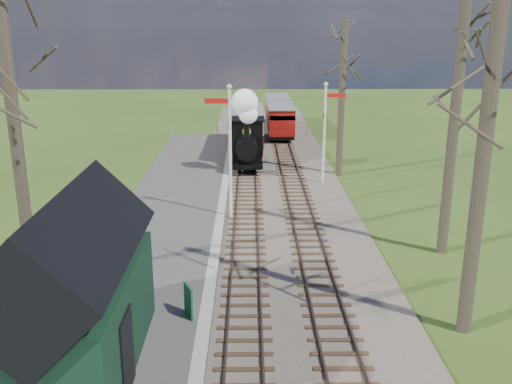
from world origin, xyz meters
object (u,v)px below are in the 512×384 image
station_shed (72,294)px  person (138,312)px  red_carriage_b (277,110)px  sign_board (189,301)px  locomotive (247,134)px  red_carriage_a (281,120)px  semaphore_far (326,126)px  bench (115,374)px  coach (247,126)px  semaphore_near (229,143)px

station_shed → person: bearing=54.5°
red_carriage_b → sign_board: (-4.29, -34.01, -0.77)m
locomotive → person: (-3.06, -19.57, -1.47)m
red_carriage_a → sign_board: (-4.29, -28.51, -0.77)m
semaphore_far → bench: size_ratio=4.08×
coach → red_carriage_b: 9.60m
semaphore_near → person: 10.90m
red_carriage_a → red_carriage_b: 5.50m
station_shed → sign_board: 4.00m
sign_board → semaphore_far: bearing=68.5°
station_shed → semaphore_near: size_ratio=1.01×
station_shed → red_carriage_b: station_shed is taller
red_carriage_a → sign_board: red_carriage_a is taller
semaphore_near → locomotive: bearing=85.3°
bench → red_carriage_b: bearing=81.3°
person → bench: bearing=154.5°
semaphore_far → locomotive: bearing=143.1°
semaphore_near → station_shed: bearing=-106.4°
coach → bench: bearing=-96.3°
semaphore_far → locomotive: size_ratio=1.15×
coach → sign_board: 24.85m
person → sign_board: bearing=-81.7°
red_carriage_a → semaphore_far: bearing=-82.3°
coach → semaphore_far: bearing=-65.0°
semaphore_far → bench: (-7.51, -18.93, -2.78)m
semaphore_near → semaphore_far: bearing=49.4°
station_shed → semaphore_far: (8.67, 18.00, 1.08)m
station_shed → semaphore_near: bearing=73.6°
semaphore_far → sign_board: bearing=-111.5°
semaphore_far → red_carriage_a: bearing=97.7°
semaphore_far → coach: (-4.37, 9.37, -1.69)m
red_carriage_a → person: 29.93m
station_shed → coach: size_ratio=0.79×
red_carriage_b → bench: size_ratio=3.58×
bench → person: person is taller
red_carriage_a → semaphore_near: bearing=-100.0°
semaphore_near → locomotive: (0.76, 9.30, -1.35)m
sign_board → person: size_ratio=0.84×
sign_board → person: (-1.38, -0.87, 0.10)m
semaphore_far → person: bearing=-114.6°
red_carriage_b → person: (-5.67, -34.89, -0.67)m
semaphore_near → red_carriage_a: 19.52m
semaphore_near → bench: bearing=-100.4°
red_carriage_a → bench: red_carriage_a is taller
station_shed → red_carriage_b: bearing=79.3°
semaphore_near → person: bearing=-102.6°
bench → semaphore_near: bearing=79.6°
locomotive → red_carriage_a: 10.18m
locomotive → sign_board: (-1.68, -18.70, -1.57)m
locomotive → bench: size_ratio=3.55×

